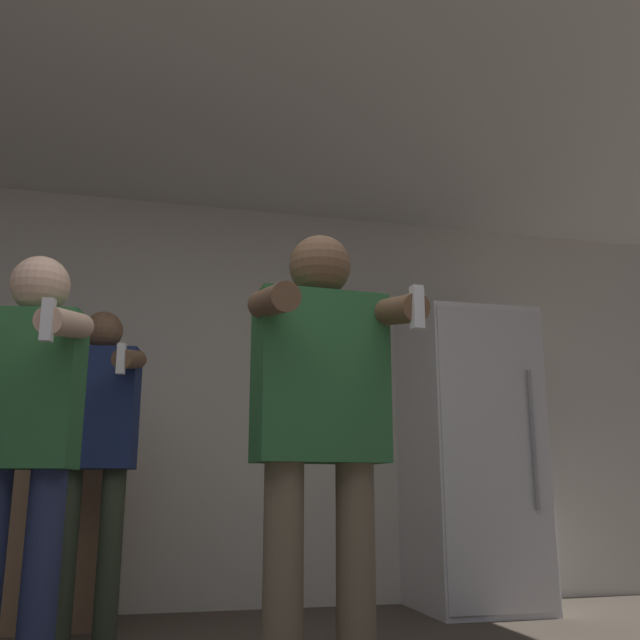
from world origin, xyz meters
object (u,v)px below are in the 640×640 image
object	(u,v)px
bottle_green_wine	(5,416)
person_spectator_back	(95,432)
bottle_amber_bourbon	(28,420)
person_man_side	(25,425)
person_woman_foreground	(321,415)
refrigerator	(470,457)

from	to	relation	value
bottle_green_wine	person_spectator_back	distance (m)	0.77
bottle_green_wine	person_spectator_back	size ratio (longest dim) A/B	0.18
bottle_amber_bourbon	person_man_side	size ratio (longest dim) A/B	0.15
bottle_amber_bourbon	person_man_side	distance (m)	1.53
person_woman_foreground	bottle_amber_bourbon	bearing A→B (deg)	122.99
bottle_amber_bourbon	bottle_green_wine	size ratio (longest dim) A/B	0.82
refrigerator	person_woman_foreground	xyz separation A→B (m)	(-1.39, -1.79, 0.05)
person_man_side	person_spectator_back	world-z (taller)	person_spectator_back
refrigerator	person_spectator_back	bearing A→B (deg)	-168.27
refrigerator	person_man_side	world-z (taller)	refrigerator
person_woman_foreground	person_man_side	world-z (taller)	person_woman_foreground
bottle_amber_bourbon	person_woman_foreground	bearing A→B (deg)	-57.01
refrigerator	bottle_amber_bourbon	distance (m)	2.62
person_woman_foreground	bottle_green_wine	bearing A→B (deg)	125.54
refrigerator	person_spectator_back	size ratio (longest dim) A/B	1.13
bottle_green_wine	person_spectator_back	xyz separation A→B (m)	(0.52, -0.55, -0.12)
person_spectator_back	bottle_green_wine	bearing A→B (deg)	133.36
bottle_amber_bourbon	person_spectator_back	bearing A→B (deg)	-54.15
person_man_side	person_woman_foreground	bearing A→B (deg)	-20.46
refrigerator	bottle_green_wine	world-z (taller)	refrigerator
bottle_green_wine	person_man_side	size ratio (longest dim) A/B	0.18
person_woman_foreground	person_man_side	size ratio (longest dim) A/B	1.02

